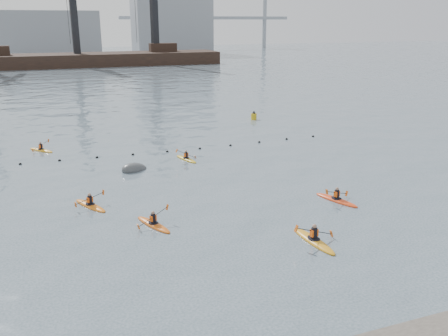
{
  "coord_description": "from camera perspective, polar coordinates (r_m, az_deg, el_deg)",
  "views": [
    {
      "loc": [
        -8.49,
        -17.11,
        11.08
      ],
      "look_at": [
        0.86,
        7.7,
        2.8
      ],
      "focal_mm": 38.0,
      "sensor_mm": 36.0,
      "label": 1
    }
  ],
  "objects": [
    {
      "name": "mooring_buoy",
      "position": [
        37.35,
        -10.7,
        -0.22
      ],
      "size": [
        2.8,
        2.31,
        1.58
      ],
      "primitive_type": "ellipsoid",
      "rotation": [
        0.0,
        0.21,
        0.47
      ],
      "color": "#393B3E",
      "rests_on": "ground"
    },
    {
      "name": "kayaker_0",
      "position": [
        27.21,
        -8.48,
        -6.67
      ],
      "size": [
        2.02,
        3.1,
        1.12
      ],
      "rotation": [
        0.0,
        0.0,
        0.38
      ],
      "color": "#CC5813",
      "rests_on": "ground"
    },
    {
      "name": "barge_pier",
      "position": [
        127.7,
        -17.29,
        12.46
      ],
      "size": [
        72.0,
        19.3,
        29.5
      ],
      "color": "black",
      "rests_on": "ground"
    },
    {
      "name": "ground",
      "position": [
        22.08,
        5.1,
        -12.85
      ],
      "size": [
        400.0,
        400.0,
        0.0
      ],
      "primitive_type": "plane",
      "color": "#3A4B55",
      "rests_on": "ground"
    },
    {
      "name": "float_line",
      "position": [
        41.92,
        -8.92,
        1.85
      ],
      "size": [
        33.24,
        0.73,
        0.24
      ],
      "color": "black",
      "rests_on": "ground"
    },
    {
      "name": "kayaker_1",
      "position": [
        25.47,
        10.74,
        -8.5
      ],
      "size": [
        2.44,
        3.59,
        1.3
      ],
      "rotation": [
        0.0,
        0.0,
        0.08
      ],
      "color": "orange",
      "rests_on": "ground"
    },
    {
      "name": "kayaker_2",
      "position": [
        30.71,
        -15.79,
        -4.3
      ],
      "size": [
        1.98,
        3.06,
        1.0
      ],
      "rotation": [
        0.0,
        0.0,
        0.48
      ],
      "color": "orange",
      "rests_on": "ground"
    },
    {
      "name": "kayaker_4",
      "position": [
        31.29,
        13.37,
        -3.69
      ],
      "size": [
        2.16,
        3.3,
        1.16
      ],
      "rotation": [
        0.0,
        0.0,
        3.47
      ],
      "color": "red",
      "rests_on": "ground"
    },
    {
      "name": "kayaker_3",
      "position": [
        39.5,
        -4.57,
        1.13
      ],
      "size": [
        1.95,
        2.9,
        1.18
      ],
      "rotation": [
        0.0,
        0.0,
        0.29
      ],
      "color": "#C09716",
      "rests_on": "ground"
    },
    {
      "name": "nav_buoy",
      "position": [
        55.72,
        3.6,
        6.22
      ],
      "size": [
        0.66,
        0.66,
        1.2
      ],
      "color": "gold",
      "rests_on": "ground"
    },
    {
      "name": "skyline",
      "position": [
        167.74,
        -17.67,
        15.94
      ],
      "size": [
        141.0,
        28.0,
        22.0
      ],
      "color": "gray",
      "rests_on": "ground"
    },
    {
      "name": "kayaker_5",
      "position": [
        45.14,
        -21.14,
        2.06
      ],
      "size": [
        2.26,
        2.52,
        0.98
      ],
      "rotation": [
        0.0,
        0.0,
        0.7
      ],
      "color": "#F2A41C",
      "rests_on": "ground"
    }
  ]
}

